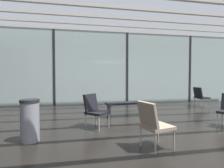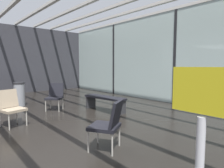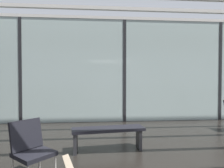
{
  "view_description": "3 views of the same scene",
  "coord_description": "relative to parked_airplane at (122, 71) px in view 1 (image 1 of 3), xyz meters",
  "views": [
    {
      "loc": [
        -2.37,
        -3.18,
        1.3
      ],
      "look_at": [
        -0.37,
        7.27,
        0.9
      ],
      "focal_mm": 27.65,
      "sensor_mm": 36.0,
      "label": 1
    },
    {
      "loc": [
        3.97,
        -1.4,
        1.45
      ],
      "look_at": [
        -1.92,
        3.69,
        0.7
      ],
      "focal_mm": 30.74,
      "sensor_mm": 36.0,
      "label": 2
    },
    {
      "loc": [
        -1.05,
        -1.75,
        1.49
      ],
      "look_at": [
        -0.2,
        7.87,
        1.23
      ],
      "focal_mm": 32.2,
      "sensor_mm": 36.0,
      "label": 3
    }
  ],
  "objects": [
    {
      "name": "trash_bin",
      "position": [
        -4.38,
        -9.62,
        -1.37
      ],
      "size": [
        0.38,
        0.38,
        0.86
      ],
      "color": "slate",
      "rests_on": "ground"
    },
    {
      "name": "window_mullion_2",
      "position": [
        2.47,
        -4.95,
        -0.04
      ],
      "size": [
        0.1,
        0.12,
        3.53
      ],
      "primitive_type": "cube",
      "color": "black",
      "rests_on": "ground"
    },
    {
      "name": "parked_airplane",
      "position": [
        0.0,
        0.0,
        0.0
      ],
      "size": [
        13.73,
        3.61,
        3.61
      ],
      "color": "#B2BCD6",
      "rests_on": "ground"
    },
    {
      "name": "window_mullion_1",
      "position": [
        -1.03,
        -4.95,
        -0.04
      ],
      "size": [
        0.1,
        0.12,
        3.53
      ],
      "primitive_type": "cube",
      "color": "black",
      "rests_on": "ground"
    },
    {
      "name": "window_mullion_0",
      "position": [
        -4.53,
        -4.95,
        -0.04
      ],
      "size": [
        0.1,
        0.12,
        3.53
      ],
      "primitive_type": "cube",
      "color": "black",
      "rests_on": "ground"
    },
    {
      "name": "ground_plane",
      "position": [
        -1.03,
        -10.15,
        -1.8
      ],
      "size": [
        60.0,
        60.0,
        0.0
      ],
      "primitive_type": "plane",
      "color": "black"
    },
    {
      "name": "lounge_chair_2",
      "position": [
        -2.09,
        -10.43,
        -1.31
      ],
      "size": [
        0.63,
        0.6,
        0.87
      ],
      "rotation": [
        0.0,
        0.0,
        1.84
      ],
      "color": "#7F705B",
      "rests_on": "ground"
    },
    {
      "name": "lounge_chair_3",
      "position": [
        1.88,
        -6.58,
        -1.31
      ],
      "size": [
        0.54,
        0.49,
        0.87
      ],
      "rotation": [
        0.0,
        0.0,
        1.6
      ],
      "color": "black",
      "rests_on": "ground"
    },
    {
      "name": "waiting_bench",
      "position": [
        -1.79,
        -7.77,
        -1.44
      ],
      "size": [
        1.54,
        0.59,
        0.47
      ],
      "rotation": [
        0.0,
        0.0,
        0.13
      ],
      "color": "black",
      "rests_on": "ground"
    },
    {
      "name": "glass_curtain_wall",
      "position": [
        -1.03,
        -4.95,
        -0.04
      ],
      "size": [
        14.0,
        0.08,
        3.53
      ],
      "primitive_type": "cube",
      "color": "#A3B7B2",
      "rests_on": "ground"
    },
    {
      "name": "lounge_chair_1",
      "position": [
        -3.01,
        -8.89,
        -1.31
      ],
      "size": [
        0.71,
        0.71,
        0.87
      ],
      "rotation": [
        0.0,
        0.0,
        0.82
      ],
      "color": "black",
      "rests_on": "ground"
    },
    {
      "name": "ceiling_slats",
      "position": [
        -1.03,
        -8.25,
        1.77
      ],
      "size": [
        13.72,
        6.72,
        0.1
      ],
      "color": "beige",
      "rests_on": "glass_curtain_wall"
    }
  ]
}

